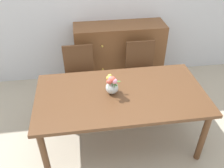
% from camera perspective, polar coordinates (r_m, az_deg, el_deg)
% --- Properties ---
extents(ground_plane, '(12.00, 12.00, 0.00)m').
position_cam_1_polar(ground_plane, '(3.17, 1.84, -12.93)').
color(ground_plane, '#B7AD99').
extents(dining_table, '(1.88, 0.99, 0.75)m').
position_cam_1_polar(dining_table, '(2.70, 2.11, -3.52)').
color(dining_table, brown).
rests_on(dining_table, ground_plane).
extents(chair_left, '(0.42, 0.42, 0.90)m').
position_cam_1_polar(chair_left, '(3.44, -7.79, 2.68)').
color(chair_left, brown).
rests_on(chair_left, ground_plane).
extents(chair_right, '(0.42, 0.42, 0.90)m').
position_cam_1_polar(chair_right, '(3.54, 6.93, 3.82)').
color(chair_right, brown).
rests_on(chair_right, ground_plane).
extents(dresser, '(1.40, 0.47, 1.00)m').
position_cam_1_polar(dresser, '(3.91, 1.75, 7.15)').
color(dresser, brown).
rests_on(dresser, ground_plane).
extents(flower_vase, '(0.17, 0.20, 0.25)m').
position_cam_1_polar(flower_vase, '(2.58, -0.04, -0.25)').
color(flower_vase, silver).
rests_on(flower_vase, dining_table).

